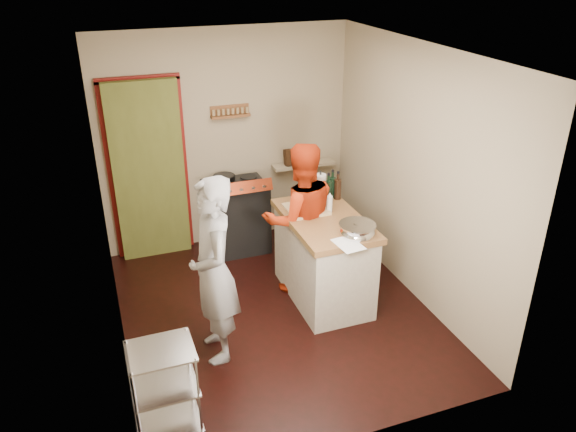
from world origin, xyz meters
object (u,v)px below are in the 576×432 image
object	(u,v)px
island	(324,256)
person_stripe	(214,271)
stove	(241,215)
person_red	(301,219)
wire_shelving	(165,388)

from	to	relation	value
island	person_stripe	size ratio (longest dim) A/B	0.79
stove	person_red	distance (m)	1.20
stove	person_stripe	bearing A→B (deg)	-112.11
island	person_red	distance (m)	0.45
island	person_stripe	distance (m)	1.41
stove	person_red	xyz separation A→B (m)	(0.35, -1.08, 0.38)
stove	wire_shelving	bearing A→B (deg)	-116.85
stove	person_red	size ratio (longest dim) A/B	0.61
stove	island	xyz separation A→B (m)	(0.52, -1.32, 0.04)
wire_shelving	person_stripe	xyz separation A→B (m)	(0.59, 0.79, 0.42)
wire_shelving	person_stripe	distance (m)	1.07
island	person_stripe	bearing A→B (deg)	-158.21
person_stripe	person_red	bearing A→B (deg)	125.76
person_red	person_stripe	bearing A→B (deg)	38.55
stove	person_red	world-z (taller)	person_red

